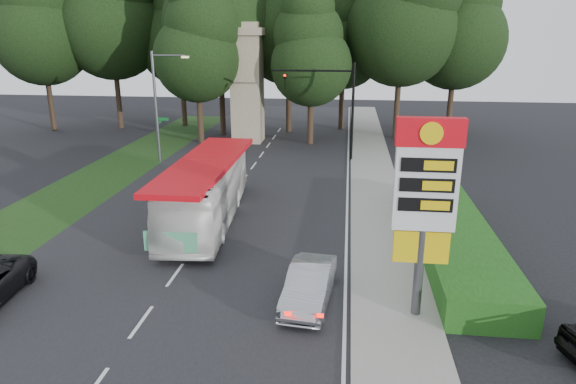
# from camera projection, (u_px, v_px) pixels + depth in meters

# --- Properties ---
(ground) EXTENTS (120.00, 120.00, 0.00)m
(ground) POSITION_uv_depth(u_px,v_px,m) (135.00, 331.00, 16.76)
(ground) COLOR black
(ground) RESTS_ON ground
(road_surface) EXTENTS (14.00, 80.00, 0.02)m
(road_surface) POSITION_uv_depth(u_px,v_px,m) (222.00, 209.00, 28.12)
(road_surface) COLOR black
(road_surface) RESTS_ON ground
(sidewalk_right) EXTENTS (3.00, 80.00, 0.12)m
(sidewalk_right) POSITION_uv_depth(u_px,v_px,m) (379.00, 214.00, 27.17)
(sidewalk_right) COLOR gray
(sidewalk_right) RESTS_ON ground
(grass_verge_left) EXTENTS (5.00, 50.00, 0.02)m
(grass_verge_left) POSITION_uv_depth(u_px,v_px,m) (107.00, 175.00, 34.86)
(grass_verge_left) COLOR #193814
(grass_verge_left) RESTS_ON ground
(hedge) EXTENTS (3.00, 14.00, 1.20)m
(hedge) POSITION_uv_depth(u_px,v_px,m) (453.00, 236.00, 22.88)
(hedge) COLOR #164C14
(hedge) RESTS_ON ground
(gas_station_pylon) EXTENTS (2.10, 0.45, 6.85)m
(gas_station_pylon) POSITION_uv_depth(u_px,v_px,m) (425.00, 193.00, 16.29)
(gas_station_pylon) COLOR #59595E
(gas_station_pylon) RESTS_ON ground
(traffic_signal_mast) EXTENTS (6.10, 0.35, 7.20)m
(traffic_signal_mast) POSITION_uv_depth(u_px,v_px,m) (335.00, 98.00, 37.46)
(traffic_signal_mast) COLOR black
(traffic_signal_mast) RESTS_ON ground
(streetlight_signs) EXTENTS (2.75, 0.98, 8.00)m
(streetlight_signs) POSITION_uv_depth(u_px,v_px,m) (158.00, 102.00, 37.05)
(streetlight_signs) COLOR #59595E
(streetlight_signs) RESTS_ON ground
(monument) EXTENTS (3.00, 3.00, 10.05)m
(monument) POSITION_uv_depth(u_px,v_px,m) (247.00, 83.00, 43.86)
(monument) COLOR gray
(monument) RESTS_ON ground
(tree_far_west) EXTENTS (8.96, 8.96, 17.60)m
(tree_far_west) POSITION_uv_depth(u_px,v_px,m) (39.00, 16.00, 47.24)
(tree_far_west) COLOR #2D2116
(tree_far_west) RESTS_ON ground
(tree_west_mid) EXTENTS (9.80, 9.80, 19.25)m
(tree_west_mid) POSITION_uv_depth(u_px,v_px,m) (109.00, 5.00, 48.17)
(tree_west_mid) COLOR #2D2116
(tree_west_mid) RESTS_ON ground
(tree_west_near) EXTENTS (8.40, 8.40, 16.50)m
(tree_west_near) POSITION_uv_depth(u_px,v_px,m) (179.00, 24.00, 49.90)
(tree_west_near) COLOR #2D2116
(tree_west_near) RESTS_ON ground
(tree_center_right) EXTENTS (9.24, 9.24, 18.15)m
(tree_center_right) POSITION_uv_depth(u_px,v_px,m) (289.00, 11.00, 46.49)
(tree_center_right) COLOR #2D2116
(tree_center_right) RESTS_ON ground
(tree_east_near) EXTENTS (8.12, 8.12, 15.95)m
(tree_east_near) POSITION_uv_depth(u_px,v_px,m) (344.00, 27.00, 48.23)
(tree_east_near) COLOR #2D2116
(tree_east_near) RESTS_ON ground
(tree_east_mid) EXTENTS (9.52, 9.52, 18.70)m
(tree_east_mid) POSITION_uv_depth(u_px,v_px,m) (403.00, 6.00, 43.38)
(tree_east_mid) COLOR #2D2116
(tree_east_mid) RESTS_ON ground
(tree_far_east) EXTENTS (8.68, 8.68, 17.05)m
(tree_far_east) POSITION_uv_depth(u_px,v_px,m) (458.00, 19.00, 45.02)
(tree_far_east) COLOR #2D2116
(tree_far_east) RESTS_ON ground
(tree_monument_left) EXTENTS (7.28, 7.28, 14.30)m
(tree_monument_left) POSITION_uv_depth(u_px,v_px,m) (196.00, 39.00, 42.28)
(tree_monument_left) COLOR #2D2116
(tree_monument_left) RESTS_ON ground
(tree_monument_right) EXTENTS (6.72, 6.72, 13.20)m
(tree_monument_right) POSITION_uv_depth(u_px,v_px,m) (311.00, 48.00, 41.91)
(tree_monument_right) COLOR #2D2116
(tree_monument_right) RESTS_ON ground
(transit_bus) EXTENTS (3.52, 11.54, 3.17)m
(transit_bus) POSITION_uv_depth(u_px,v_px,m) (207.00, 191.00, 26.05)
(transit_bus) COLOR white
(transit_bus) RESTS_ON ground
(sedan_silver) EXTENTS (1.87, 4.34, 1.39)m
(sedan_silver) POSITION_uv_depth(u_px,v_px,m) (309.00, 285.00, 18.32)
(sedan_silver) COLOR #9C9DA3
(sedan_silver) RESTS_ON ground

